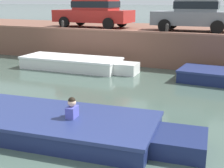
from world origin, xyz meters
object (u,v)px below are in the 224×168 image
car_leftmost_red (94,12)px  mooring_bollard_west (63,24)px  car_left_inner_grey (195,13)px  mooring_bollard_mid (167,28)px  motorboat_passing (51,124)px  boat_moored_west_white (75,63)px

car_leftmost_red → mooring_bollard_west: size_ratio=9.66×
car_left_inner_grey → car_leftmost_red: bearing=-180.0°
mooring_bollard_west → mooring_bollard_mid: same height
car_leftmost_red → car_left_inner_grey: bearing=0.0°
car_left_inner_grey → mooring_bollard_west: size_ratio=8.77×
mooring_bollard_west → car_leftmost_red: bearing=54.7°
motorboat_passing → car_leftmost_red: size_ratio=1.56×
car_left_inner_grey → mooring_bollard_west: (-6.48, -1.53, -0.61)m
car_left_inner_grey → mooring_bollard_west: car_left_inner_grey is taller
car_left_inner_grey → mooring_bollard_mid: car_left_inner_grey is taller
motorboat_passing → mooring_bollard_west: 9.86m
motorboat_passing → mooring_bollard_west: size_ratio=15.12×
motorboat_passing → car_leftmost_red: bearing=111.8°
mooring_bollard_west → boat_moored_west_white: bearing=-46.3°
car_leftmost_red → mooring_bollard_mid: car_leftmost_red is taller
car_leftmost_red → motorboat_passing: bearing=-68.2°
motorboat_passing → mooring_bollard_west: bearing=121.1°
motorboat_passing → car_left_inner_grey: 10.21m
car_leftmost_red → mooring_bollard_west: 1.96m
car_leftmost_red → car_left_inner_grey: 5.40m
mooring_bollard_west → car_left_inner_grey: bearing=13.2°
boat_moored_west_white → car_left_inner_grey: (4.59, 3.50, 2.17)m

